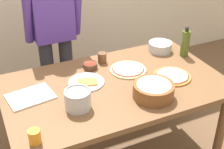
{
  "coord_description": "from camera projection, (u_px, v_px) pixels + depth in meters",
  "views": [
    {
      "loc": [
        -0.84,
        -1.76,
        1.99
      ],
      "look_at": [
        0.0,
        0.05,
        0.81
      ],
      "focal_mm": 50.88,
      "sensor_mm": 36.0,
      "label": 1
    }
  ],
  "objects": [
    {
      "name": "dining_table",
      "position": [
        115.0,
        94.0,
        2.35
      ],
      "size": [
        1.6,
        0.96,
        0.76
      ],
      "color": "brown",
      "rests_on": "ground"
    },
    {
      "name": "person_cook",
      "position": [
        54.0,
        29.0,
        2.72
      ],
      "size": [
        0.49,
        0.25,
        1.62
      ],
      "color": "#2D2D38",
      "rests_on": "ground"
    },
    {
      "name": "pizza_raw_on_board",
      "position": [
        128.0,
        69.0,
        2.46
      ],
      "size": [
        0.28,
        0.28,
        0.02
      ],
      "color": "beige",
      "rests_on": "dining_table"
    },
    {
      "name": "pizza_cooked_on_tray",
      "position": [
        172.0,
        76.0,
        2.38
      ],
      "size": [
        0.28,
        0.28,
        0.02
      ],
      "color": "#C67A33",
      "rests_on": "dining_table"
    },
    {
      "name": "plate_with_slice",
      "position": [
        87.0,
        82.0,
        2.31
      ],
      "size": [
        0.26,
        0.26,
        0.02
      ],
      "color": "white",
      "rests_on": "dining_table"
    },
    {
      "name": "popcorn_bowl",
      "position": [
        154.0,
        89.0,
        2.13
      ],
      "size": [
        0.28,
        0.28,
        0.11
      ],
      "color": "brown",
      "rests_on": "dining_table"
    },
    {
      "name": "mixing_bowl_steel",
      "position": [
        160.0,
        47.0,
        2.74
      ],
      "size": [
        0.2,
        0.2,
        0.08
      ],
      "color": "#B7B7BC",
      "rests_on": "dining_table"
    },
    {
      "name": "small_sauce_bowl",
      "position": [
        90.0,
        65.0,
        2.48
      ],
      "size": [
        0.11,
        0.11,
        0.06
      ],
      "color": "#4C2D1E",
      "rests_on": "dining_table"
    },
    {
      "name": "olive_oil_bottle",
      "position": [
        185.0,
        43.0,
        2.63
      ],
      "size": [
        0.07,
        0.07,
        0.26
      ],
      "color": "#47561E",
      "rests_on": "dining_table"
    },
    {
      "name": "steel_pot",
      "position": [
        78.0,
        99.0,
        2.02
      ],
      "size": [
        0.17,
        0.17,
        0.13
      ],
      "color": "#B7B7BC",
      "rests_on": "dining_table"
    },
    {
      "name": "cup_orange",
      "position": [
        35.0,
        137.0,
        1.75
      ],
      "size": [
        0.07,
        0.07,
        0.08
      ],
      "primitive_type": "cylinder",
      "color": "orange",
      "rests_on": "dining_table"
    },
    {
      "name": "cup_small_brown",
      "position": [
        102.0,
        58.0,
        2.56
      ],
      "size": [
        0.07,
        0.07,
        0.08
      ],
      "primitive_type": "cylinder",
      "color": "brown",
      "rests_on": "dining_table"
    },
    {
      "name": "cutting_board_white",
      "position": [
        30.0,
        97.0,
        2.15
      ],
      "size": [
        0.33,
        0.26,
        0.01
      ],
      "primitive_type": "cube",
      "rotation": [
        0.0,
        0.0,
        0.15
      ],
      "color": "white",
      "rests_on": "dining_table"
    }
  ]
}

